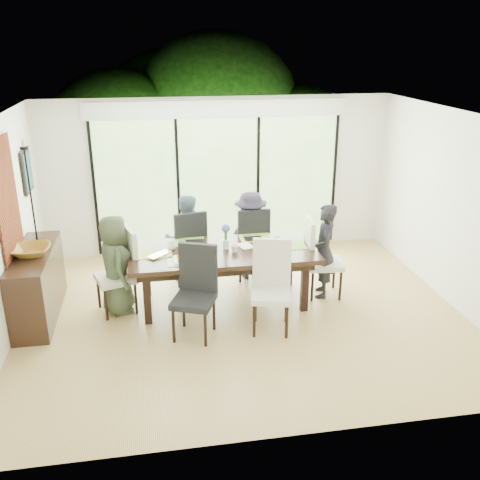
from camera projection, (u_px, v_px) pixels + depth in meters
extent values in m
cube|color=olive|center=(243.00, 313.00, 7.46)|extent=(6.00, 5.00, 0.01)
cube|color=white|center=(243.00, 116.00, 6.50)|extent=(6.00, 5.00, 0.01)
cube|color=white|center=(218.00, 176.00, 9.29)|extent=(6.00, 0.02, 2.70)
cube|color=silver|center=(293.00, 313.00, 4.66)|extent=(6.00, 0.02, 2.70)
cube|color=silver|center=(0.00, 235.00, 6.50)|extent=(0.02, 5.00, 2.70)
cube|color=beige|center=(455.00, 210.00, 7.45)|extent=(0.02, 5.00, 2.70)
cube|color=#598C3F|center=(218.00, 185.00, 9.31)|extent=(4.20, 0.02, 2.30)
cube|color=white|center=(217.00, 109.00, 8.84)|extent=(4.40, 0.06, 0.28)
cube|color=black|center=(95.00, 190.00, 8.97)|extent=(0.05, 0.04, 2.30)
cube|color=black|center=(178.00, 187.00, 9.19)|extent=(0.05, 0.04, 2.30)
cube|color=black|center=(258.00, 183.00, 9.41)|extent=(0.05, 0.04, 2.30)
cube|color=black|center=(334.00, 180.00, 9.63)|extent=(0.05, 0.04, 2.30)
cube|color=brown|center=(213.00, 234.00, 10.61)|extent=(6.00, 1.80, 0.10)
cube|color=brown|center=(208.00, 194.00, 11.13)|extent=(6.00, 0.08, 0.06)
sphere|color=#14380F|center=(118.00, 145.00, 11.45)|extent=(3.20, 3.20, 3.20)
sphere|color=#14380F|center=(216.00, 122.00, 12.23)|extent=(4.00, 4.00, 4.00)
sphere|color=#14380F|center=(301.00, 149.00, 11.97)|extent=(2.80, 2.80, 2.80)
sphere|color=#14380F|center=(171.00, 126.00, 12.78)|extent=(3.60, 3.60, 3.60)
cube|color=black|center=(223.00, 252.00, 7.49)|extent=(2.61, 1.20, 0.07)
cube|color=black|center=(223.00, 259.00, 7.53)|extent=(2.39, 0.98, 0.11)
cube|color=black|center=(147.00, 298.00, 7.07)|extent=(0.10, 0.10, 0.75)
cube|color=black|center=(305.00, 286.00, 7.41)|extent=(0.10, 0.10, 0.75)
cube|color=black|center=(147.00, 272.00, 7.86)|extent=(0.10, 0.10, 0.75)
cube|color=black|center=(289.00, 262.00, 8.21)|extent=(0.10, 0.10, 0.75)
imported|color=#3C4830|center=(116.00, 265.00, 7.29)|extent=(0.54, 0.73, 1.40)
imported|color=black|center=(324.00, 251.00, 7.76)|extent=(0.55, 0.73, 1.40)
imported|color=slate|center=(187.00, 239.00, 8.22)|extent=(0.67, 0.44, 1.40)
imported|color=#272132|center=(250.00, 235.00, 8.37)|extent=(0.69, 0.48, 1.40)
cube|color=#9AAD3D|center=(154.00, 254.00, 7.33)|extent=(0.48, 0.35, 0.01)
cube|color=#70A239|center=(289.00, 246.00, 7.63)|extent=(0.48, 0.35, 0.01)
cube|color=olive|center=(189.00, 242.00, 7.78)|extent=(0.48, 0.35, 0.01)
cube|color=#9CBC43|center=(256.00, 238.00, 7.94)|extent=(0.48, 0.35, 0.01)
cube|color=white|center=(185.00, 261.00, 7.12)|extent=(0.48, 0.35, 0.01)
cube|color=black|center=(196.00, 242.00, 7.75)|extent=(0.28, 0.20, 0.01)
cube|color=black|center=(253.00, 238.00, 7.88)|extent=(0.26, 0.18, 0.01)
cube|color=white|center=(272.00, 248.00, 7.55)|extent=(0.33, 0.24, 0.00)
cube|color=white|center=(185.00, 260.00, 7.11)|extent=(0.28, 0.28, 0.03)
cube|color=orange|center=(185.00, 258.00, 7.11)|extent=(0.22, 0.22, 0.02)
cylinder|color=silver|center=(226.00, 244.00, 7.51)|extent=(0.09, 0.09, 0.13)
cylinder|color=#337226|center=(226.00, 236.00, 7.47)|extent=(0.04, 0.04, 0.17)
sphere|color=#5259CF|center=(226.00, 228.00, 7.43)|extent=(0.12, 0.12, 0.12)
imported|color=silver|center=(162.00, 256.00, 7.25)|extent=(0.42, 0.41, 0.03)
imported|color=white|center=(172.00, 246.00, 7.49)|extent=(0.17, 0.17, 0.10)
imported|color=white|center=(235.00, 249.00, 7.40)|extent=(0.15, 0.15, 0.10)
imported|color=white|center=(277.00, 241.00, 7.68)|extent=(0.17, 0.17, 0.10)
imported|color=white|center=(240.00, 247.00, 7.56)|extent=(0.24, 0.28, 0.02)
cube|color=black|center=(38.00, 284.00, 7.25)|extent=(0.47, 1.67, 0.94)
imported|color=olive|center=(31.00, 251.00, 6.97)|extent=(0.50, 0.50, 0.12)
cylinder|color=black|center=(37.00, 241.00, 7.40)|extent=(0.10, 0.10, 0.04)
cylinder|color=black|center=(31.00, 196.00, 7.16)|extent=(0.02, 0.02, 1.30)
cylinder|color=black|center=(24.00, 148.00, 6.93)|extent=(0.10, 0.10, 0.03)
cylinder|color=silver|center=(23.00, 143.00, 6.91)|extent=(0.04, 0.04, 0.10)
cube|color=maroon|center=(7.00, 198.00, 6.75)|extent=(0.02, 1.00, 1.50)
cube|color=black|center=(27.00, 171.00, 7.93)|extent=(0.03, 0.55, 0.65)
cube|color=#17404A|center=(28.00, 171.00, 7.94)|extent=(0.01, 0.45, 0.55)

